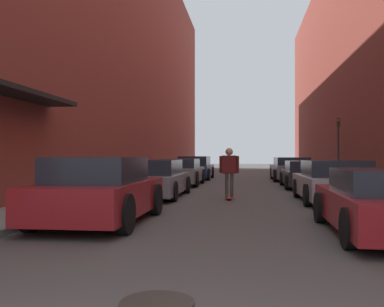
{
  "coord_description": "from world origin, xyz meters",
  "views": [
    {
      "loc": [
        0.3,
        -1.53,
        1.38
      ],
      "look_at": [
        -1.49,
        12.35,
        1.45
      ],
      "focal_mm": 40.0,
      "sensor_mm": 36.0,
      "label": 1
    }
  ],
  "objects_px": {
    "parked_car_left_3": "(195,168)",
    "parked_car_right_3": "(291,169)",
    "skateboarder": "(229,168)",
    "traffic_light": "(338,141)",
    "parked_car_left_2": "(181,172)",
    "manhole_cover": "(157,303)",
    "parked_car_left_0": "(100,191)",
    "parked_car_right_1": "(334,182)",
    "parked_car_right_2": "(307,175)",
    "parked_car_left_1": "(153,179)"
  },
  "relations": [
    {
      "from": "parked_car_left_3",
      "to": "parked_car_right_3",
      "type": "height_order",
      "value": "parked_car_left_3"
    },
    {
      "from": "parked_car_right_3",
      "to": "skateboarder",
      "type": "height_order",
      "value": "skateboarder"
    },
    {
      "from": "parked_car_left_3",
      "to": "traffic_light",
      "type": "xyz_separation_m",
      "value": [
        7.8,
        -1.75,
        1.48
      ]
    },
    {
      "from": "parked_car_left_2",
      "to": "parked_car_left_3",
      "type": "relative_size",
      "value": 0.95
    },
    {
      "from": "parked_car_left_2",
      "to": "manhole_cover",
      "type": "xyz_separation_m",
      "value": [
        2.24,
        -15.82,
        -0.6
      ]
    },
    {
      "from": "parked_car_right_3",
      "to": "parked_car_left_3",
      "type": "bearing_deg",
      "value": 170.58
    },
    {
      "from": "parked_car_left_0",
      "to": "traffic_light",
      "type": "distance_m",
      "value": 16.76
    },
    {
      "from": "parked_car_left_0",
      "to": "parked_car_right_1",
      "type": "bearing_deg",
      "value": 40.03
    },
    {
      "from": "skateboarder",
      "to": "manhole_cover",
      "type": "height_order",
      "value": "skateboarder"
    },
    {
      "from": "parked_car_right_2",
      "to": "parked_car_right_3",
      "type": "xyz_separation_m",
      "value": [
        -0.15,
        5.32,
        0.07
      ]
    },
    {
      "from": "parked_car_right_3",
      "to": "manhole_cover",
      "type": "distance_m",
      "value": 20.43
    },
    {
      "from": "traffic_light",
      "to": "parked_car_left_1",
      "type": "bearing_deg",
      "value": -130.43
    },
    {
      "from": "parked_car_right_1",
      "to": "parked_car_right_3",
      "type": "height_order",
      "value": "parked_car_right_3"
    },
    {
      "from": "parked_car_left_2",
      "to": "parked_car_right_3",
      "type": "relative_size",
      "value": 0.95
    },
    {
      "from": "parked_car_left_0",
      "to": "skateboarder",
      "type": "xyz_separation_m",
      "value": [
        2.43,
        5.02,
        0.34
      ]
    },
    {
      "from": "parked_car_left_1",
      "to": "parked_car_right_3",
      "type": "relative_size",
      "value": 1.01
    },
    {
      "from": "skateboarder",
      "to": "parked_car_left_1",
      "type": "bearing_deg",
      "value": 168.1
    },
    {
      "from": "parked_car_left_2",
      "to": "parked_car_left_3",
      "type": "bearing_deg",
      "value": 89.64
    },
    {
      "from": "parked_car_right_3",
      "to": "skateboarder",
      "type": "relative_size",
      "value": 2.86
    },
    {
      "from": "parked_car_left_1",
      "to": "parked_car_left_2",
      "type": "xyz_separation_m",
      "value": [
        0.03,
        5.73,
        0.01
      ]
    },
    {
      "from": "parked_car_right_2",
      "to": "skateboarder",
      "type": "bearing_deg",
      "value": -120.43
    },
    {
      "from": "parked_car_left_0",
      "to": "traffic_light",
      "type": "bearing_deg",
      "value": 62.35
    },
    {
      "from": "parked_car_left_0",
      "to": "manhole_cover",
      "type": "distance_m",
      "value": 5.05
    },
    {
      "from": "parked_car_left_2",
      "to": "parked_car_left_1",
      "type": "bearing_deg",
      "value": -90.34
    },
    {
      "from": "parked_car_left_1",
      "to": "traffic_light",
      "type": "xyz_separation_m",
      "value": [
        7.87,
        9.24,
        1.53
      ]
    },
    {
      "from": "parked_car_left_0",
      "to": "traffic_light",
      "type": "height_order",
      "value": "traffic_light"
    },
    {
      "from": "parked_car_left_3",
      "to": "skateboarder",
      "type": "distance_m",
      "value": 11.79
    },
    {
      "from": "parked_car_left_0",
      "to": "parked_car_left_3",
      "type": "height_order",
      "value": "parked_car_left_0"
    },
    {
      "from": "skateboarder",
      "to": "manhole_cover",
      "type": "xyz_separation_m",
      "value": [
        -0.28,
        -9.55,
        -0.98
      ]
    },
    {
      "from": "parked_car_left_0",
      "to": "manhole_cover",
      "type": "bearing_deg",
      "value": -64.59
    },
    {
      "from": "parked_car_left_1",
      "to": "manhole_cover",
      "type": "relative_size",
      "value": 6.68
    },
    {
      "from": "parked_car_left_0",
      "to": "manhole_cover",
      "type": "xyz_separation_m",
      "value": [
        2.15,
        -4.53,
        -0.65
      ]
    },
    {
      "from": "manhole_cover",
      "to": "skateboarder",
      "type": "bearing_deg",
      "value": 88.33
    },
    {
      "from": "parked_car_left_0",
      "to": "parked_car_right_2",
      "type": "height_order",
      "value": "parked_car_left_0"
    },
    {
      "from": "parked_car_right_1",
      "to": "traffic_light",
      "type": "xyz_separation_m",
      "value": [
        2.22,
        10.15,
        1.53
      ]
    },
    {
      "from": "parked_car_left_1",
      "to": "parked_car_left_3",
      "type": "height_order",
      "value": "parked_car_left_3"
    },
    {
      "from": "parked_car_right_1",
      "to": "manhole_cover",
      "type": "distance_m",
      "value": 9.8
    },
    {
      "from": "parked_car_right_3",
      "to": "skateboarder",
      "type": "bearing_deg",
      "value": -105.61
    },
    {
      "from": "parked_car_left_1",
      "to": "parked_car_right_3",
      "type": "height_order",
      "value": "parked_car_right_3"
    },
    {
      "from": "parked_car_left_2",
      "to": "parked_car_left_0",
      "type": "bearing_deg",
      "value": -89.57
    },
    {
      "from": "parked_car_left_0",
      "to": "parked_car_left_1",
      "type": "distance_m",
      "value": 5.56
    },
    {
      "from": "parked_car_left_3",
      "to": "parked_car_right_1",
      "type": "bearing_deg",
      "value": -64.85
    },
    {
      "from": "parked_car_right_2",
      "to": "skateboarder",
      "type": "distance_m",
      "value": 6.16
    },
    {
      "from": "parked_car_right_3",
      "to": "traffic_light",
      "type": "bearing_deg",
      "value": -19.72
    },
    {
      "from": "parked_car_right_2",
      "to": "parked_car_left_3",
      "type": "bearing_deg",
      "value": 131.95
    },
    {
      "from": "parked_car_left_2",
      "to": "parked_car_right_1",
      "type": "bearing_deg",
      "value": -49.78
    },
    {
      "from": "traffic_light",
      "to": "parked_car_right_3",
      "type": "bearing_deg",
      "value": 160.28
    },
    {
      "from": "parked_car_right_3",
      "to": "manhole_cover",
      "type": "relative_size",
      "value": 6.61
    },
    {
      "from": "parked_car_left_1",
      "to": "skateboarder",
      "type": "height_order",
      "value": "skateboarder"
    },
    {
      "from": "parked_car_left_3",
      "to": "manhole_cover",
      "type": "bearing_deg",
      "value": -84.03
    }
  ]
}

